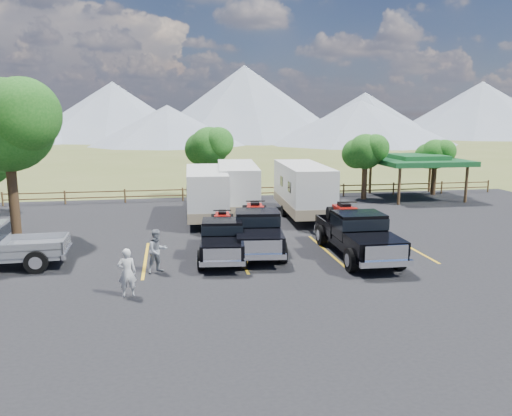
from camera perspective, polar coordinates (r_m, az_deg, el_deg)
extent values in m
plane|color=#4E5825|center=(18.64, 5.91, -8.53)|extent=(320.00, 320.00, 0.00)
cube|color=black|center=(21.40, 3.73, -5.90)|extent=(44.00, 34.00, 0.04)
cube|color=gold|center=(21.82, -12.51, -5.75)|extent=(0.12, 5.50, 0.01)
cube|color=gold|center=(21.98, -1.99, -5.38)|extent=(0.12, 5.50, 0.01)
cube|color=gold|center=(22.85, 8.03, -4.85)|extent=(0.12, 5.50, 0.01)
cube|color=gold|center=(24.35, 17.06, -4.25)|extent=(0.12, 5.50, 0.01)
cylinder|color=#302012|center=(27.30, -26.00, 1.42)|extent=(0.48, 0.48, 4.48)
sphere|color=#154C13|center=(27.03, -26.58, 8.46)|extent=(4.48, 4.48, 4.48)
sphere|color=#154C13|center=(26.00, -25.11, 9.60)|extent=(3.52, 3.52, 3.52)
cylinder|color=#302012|center=(36.96, 12.28, 3.08)|extent=(0.39, 0.39, 2.80)
sphere|color=#154C13|center=(36.75, 12.41, 6.33)|extent=(2.52, 2.52, 2.52)
sphere|color=#154C13|center=(36.52, 13.48, 6.68)|extent=(1.98, 1.98, 1.98)
sphere|color=#154C13|center=(36.94, 11.43, 6.11)|extent=(2.16, 2.16, 2.16)
cylinder|color=#302012|center=(40.48, 19.64, 3.15)|extent=(0.38, 0.38, 2.52)
sphere|color=#154C13|center=(40.29, 19.81, 5.81)|extent=(2.24, 2.24, 2.24)
sphere|color=#154C13|center=(40.17, 20.71, 6.08)|extent=(1.76, 1.76, 1.76)
sphere|color=#154C13|center=(40.39, 18.99, 5.64)|extent=(1.92, 1.92, 1.92)
cylinder|color=#302012|center=(36.33, -5.27, 3.38)|extent=(0.41, 0.41, 3.08)
sphere|color=#154C13|center=(36.11, -5.34, 7.01)|extent=(2.80, 2.80, 2.80)
sphere|color=#154C13|center=(35.65, -4.31, 7.47)|extent=(2.20, 2.20, 2.20)
sphere|color=#154C13|center=(36.52, -6.27, 6.72)|extent=(2.40, 2.40, 2.40)
cylinder|color=brown|center=(37.55, -26.99, 0.89)|extent=(0.12, 0.12, 1.00)
cylinder|color=brown|center=(36.57, -21.00, 1.11)|extent=(0.12, 0.12, 1.00)
cylinder|color=brown|center=(36.00, -14.74, 1.33)|extent=(0.12, 0.12, 1.00)
cylinder|color=brown|center=(35.88, -8.37, 1.54)|extent=(0.12, 0.12, 1.00)
cylinder|color=brown|center=(36.20, -2.02, 1.73)|extent=(0.12, 0.12, 1.00)
cylinder|color=brown|center=(36.95, 4.13, 1.89)|extent=(0.12, 0.12, 1.00)
cylinder|color=brown|center=(38.11, 9.98, 2.02)|extent=(0.12, 0.12, 1.00)
cylinder|color=brown|center=(39.64, 15.44, 2.13)|extent=(0.12, 0.12, 1.00)
cylinder|color=brown|center=(41.50, 20.44, 2.20)|extent=(0.12, 0.12, 1.00)
cylinder|color=brown|center=(43.65, 24.99, 2.26)|extent=(0.12, 0.12, 1.00)
cube|color=brown|center=(36.53, 1.09, 1.73)|extent=(36.00, 0.06, 0.08)
cube|color=brown|center=(36.47, 1.09, 2.35)|extent=(36.00, 0.06, 0.08)
cylinder|color=brown|center=(35.31, 16.05, 2.40)|extent=(0.20, 0.20, 2.60)
cylinder|color=brown|center=(39.83, 12.93, 3.44)|extent=(0.20, 0.20, 2.60)
cylinder|color=brown|center=(37.76, 22.90, 2.49)|extent=(0.20, 0.20, 2.60)
cylinder|color=brown|center=(42.01, 19.24, 3.48)|extent=(0.20, 0.20, 2.60)
cube|color=#175126|center=(38.49, 17.90, 5.13)|extent=(6.20, 6.20, 0.35)
cube|color=#175126|center=(38.47, 17.93, 5.57)|extent=(3.50, 3.50, 0.35)
cone|color=gray|center=(129.60, -15.98, 10.63)|extent=(44.00, 44.00, 14.00)
cone|color=gray|center=(126.38, -1.32, 11.95)|extent=(52.00, 52.00, 18.00)
cone|color=gray|center=(141.20, 12.31, 10.36)|extent=(40.00, 40.00, 12.00)
cone|color=gray|center=(152.70, 24.30, 10.24)|extent=(50.00, 50.00, 15.00)
cone|color=gray|center=(103.95, -10.09, 9.32)|extent=(32.00, 32.00, 8.00)
cone|color=gray|center=(108.53, 11.84, 9.57)|extent=(40.00, 40.00, 9.00)
cube|color=black|center=(21.58, -3.86, -4.15)|extent=(2.19, 5.25, 0.32)
cube|color=black|center=(19.83, -3.88, -4.49)|extent=(1.88, 1.79, 0.45)
cube|color=black|center=(21.32, -3.88, -2.55)|extent=(1.83, 1.57, 0.90)
cube|color=black|center=(21.29, -3.88, -2.20)|extent=(1.87, 1.63, 0.40)
cube|color=black|center=(23.08, -3.85, -2.54)|extent=(1.94, 2.32, 0.49)
cube|color=white|center=(18.96, -3.89, -5.34)|extent=(1.43, 0.23, 0.49)
cube|color=white|center=(19.01, -3.88, -6.38)|extent=(1.76, 0.35, 0.20)
cube|color=white|center=(24.20, -3.84, -2.65)|extent=(1.76, 0.33, 0.20)
cylinder|color=black|center=(19.94, -6.30, -5.92)|extent=(0.35, 0.83, 0.81)
cylinder|color=black|center=(19.92, -1.43, -5.87)|extent=(0.35, 0.83, 0.81)
cylinder|color=black|center=(23.35, -5.91, -3.45)|extent=(0.35, 0.83, 0.81)
cylinder|color=black|center=(23.34, -1.77, -3.40)|extent=(0.35, 0.83, 0.81)
cube|color=maroon|center=(22.95, -3.87, -1.07)|extent=(0.75, 1.23, 0.31)
cube|color=black|center=(22.91, -3.88, -0.52)|extent=(0.43, 0.71, 0.16)
cube|color=maroon|center=(22.45, -3.88, -1.10)|extent=(0.75, 0.39, 0.20)
cylinder|color=black|center=(22.48, -3.89, -0.28)|extent=(0.81, 0.14, 0.05)
cylinder|color=black|center=(22.51, -4.90, -1.79)|extent=(0.29, 0.52, 0.50)
cylinder|color=black|center=(22.51, -2.84, -1.76)|extent=(0.29, 0.52, 0.50)
cylinder|color=black|center=(23.48, -4.85, -1.27)|extent=(0.29, 0.52, 0.50)
cylinder|color=black|center=(23.47, -2.88, -1.25)|extent=(0.29, 0.52, 0.50)
cube|color=black|center=(22.51, 0.13, -3.32)|extent=(2.50, 5.91, 0.36)
cube|color=black|center=(20.55, 0.45, -3.61)|extent=(2.13, 2.02, 0.50)
cube|color=black|center=(22.23, 0.15, -1.58)|extent=(2.06, 1.78, 1.01)
cube|color=black|center=(22.20, 0.15, -1.20)|extent=(2.11, 1.84, 0.45)
cube|color=black|center=(24.21, -0.13, -1.65)|extent=(2.19, 2.62, 0.55)
cube|color=white|center=(19.57, 0.65, -4.49)|extent=(1.61, 0.26, 0.55)
cube|color=white|center=(19.62, 0.66, -5.62)|extent=(1.98, 0.41, 0.22)
cube|color=white|center=(25.46, -0.28, -1.82)|extent=(1.98, 0.39, 0.22)
cylinder|color=black|center=(20.60, -2.18, -5.18)|extent=(0.40, 0.93, 0.91)
cylinder|color=black|center=(20.72, 3.08, -5.09)|extent=(0.40, 0.93, 0.91)
cylinder|color=black|center=(24.45, -2.37, -2.64)|extent=(0.40, 0.93, 0.91)
cylinder|color=black|center=(24.55, 2.05, -2.58)|extent=(0.40, 0.93, 0.91)
cube|color=maroon|center=(24.07, -0.13, -0.08)|extent=(0.85, 1.38, 0.35)
cube|color=black|center=(24.03, -0.13, 0.51)|extent=(0.49, 0.80, 0.18)
cube|color=maroon|center=(23.51, -0.06, -0.08)|extent=(0.84, 0.44, 0.22)
cylinder|color=black|center=(23.55, -0.07, 0.80)|extent=(0.91, 0.16, 0.06)
cylinder|color=black|center=(23.55, -1.15, -0.82)|extent=(0.32, 0.59, 0.56)
cylinder|color=black|center=(23.60, 1.04, -0.79)|extent=(0.32, 0.59, 0.56)
cylinder|color=black|center=(24.63, -1.25, -0.31)|extent=(0.32, 0.59, 0.56)
cylinder|color=black|center=(24.68, 0.85, -0.28)|extent=(0.32, 0.59, 0.56)
cube|color=black|center=(22.07, 11.49, -3.74)|extent=(2.07, 6.04, 0.38)
cube|color=black|center=(20.15, 13.49, -4.06)|extent=(2.06, 1.94, 0.53)
cube|color=black|center=(21.78, 11.67, -1.89)|extent=(2.01, 1.69, 1.05)
cube|color=black|center=(21.75, 11.69, -1.48)|extent=(2.06, 1.75, 0.47)
cube|color=black|center=(23.74, 9.95, -1.96)|extent=(2.08, 2.57, 0.58)
cube|color=white|center=(19.21, 14.68, -5.00)|extent=(1.69, 0.12, 0.58)
cube|color=white|center=(19.26, 14.70, -6.20)|extent=(2.07, 0.23, 0.23)
cube|color=white|center=(24.99, 9.01, -2.12)|extent=(2.07, 0.21, 0.23)
cylinder|color=black|center=(19.90, 10.83, -5.87)|extent=(0.34, 0.95, 0.95)
cylinder|color=black|center=(20.63, 16.05, -5.51)|extent=(0.34, 0.95, 0.95)
cylinder|color=black|center=(23.73, 7.50, -3.08)|extent=(0.34, 0.95, 0.95)
cylinder|color=black|center=(24.35, 11.99, -2.87)|extent=(0.34, 0.95, 0.95)
cube|color=maroon|center=(23.60, 10.01, -0.27)|extent=(0.77, 1.38, 0.37)
cube|color=black|center=(23.55, 10.03, 0.36)|extent=(0.44, 0.80, 0.19)
cube|color=maroon|center=(23.04, 10.47, -0.28)|extent=(0.85, 0.39, 0.23)
cylinder|color=black|center=(23.07, 10.42, 0.66)|extent=(0.95, 0.08, 0.06)
cylinder|color=black|center=(22.95, 9.33, -1.09)|extent=(0.29, 0.60, 0.59)
cylinder|color=black|center=(23.26, 11.55, -1.01)|extent=(0.29, 0.60, 0.59)
cylinder|color=black|center=(24.04, 8.48, -0.54)|extent=(0.29, 0.60, 0.59)
cylinder|color=black|center=(24.33, 10.62, -0.47)|extent=(0.29, 0.60, 0.59)
cube|color=silver|center=(28.97, -5.71, 1.99)|extent=(2.46, 6.92, 2.46)
cube|color=gray|center=(29.13, -5.68, 0.12)|extent=(2.48, 6.95, 0.55)
cube|color=black|center=(27.23, -7.92, 1.91)|extent=(0.05, 0.82, 0.55)
cube|color=black|center=(27.31, -3.28, 2.02)|extent=(0.05, 0.82, 0.55)
cylinder|color=black|center=(29.47, -7.68, -0.70)|extent=(0.25, 0.65, 0.64)
cylinder|color=black|center=(29.54, -3.69, -0.60)|extent=(0.25, 0.65, 0.64)
cube|color=black|center=(25.05, -5.32, -2.35)|extent=(0.17, 1.64, 0.09)
cube|color=silver|center=(30.66, -2.15, 2.63)|extent=(2.88, 7.27, 2.55)
cube|color=gray|center=(30.81, -2.13, 0.80)|extent=(2.91, 7.31, 0.57)
cube|color=black|center=(28.84, -4.26, 2.61)|extent=(0.09, 0.85, 0.57)
cube|color=black|center=(28.95, 0.29, 2.67)|extent=(0.09, 0.85, 0.57)
cylinder|color=black|center=(31.15, -4.11, 0.00)|extent=(0.29, 0.68, 0.66)
cylinder|color=black|center=(31.24, -0.20, 0.07)|extent=(0.29, 0.68, 0.66)
cube|color=black|center=(26.56, -1.67, -1.52)|extent=(0.26, 1.71, 0.09)
cube|color=silver|center=(29.80, 5.39, 2.45)|extent=(2.69, 7.38, 2.62)
cube|color=gray|center=(29.96, 5.36, 0.52)|extent=(2.72, 7.42, 0.58)
cube|color=black|center=(27.76, 3.83, 2.42)|extent=(0.06, 0.87, 0.58)
cube|color=black|center=(28.29, 8.51, 2.48)|extent=(0.06, 0.87, 0.58)
cylinder|color=black|center=(30.11, 3.19, -0.34)|extent=(0.28, 0.69, 0.68)
cylinder|color=black|center=(30.57, 7.23, -0.24)|extent=(0.28, 0.69, 0.68)
cube|color=black|center=(25.72, 7.48, -1.98)|extent=(0.20, 1.75, 0.10)
cube|color=#94969C|center=(22.00, -23.89, -3.87)|extent=(2.45, 1.99, 0.55)
cube|color=white|center=(21.86, -20.76, -4.64)|extent=(0.23, 1.95, 0.22)
cylinder|color=black|center=(22.95, -22.90, -4.38)|extent=(0.90, 0.33, 0.89)
cylinder|color=black|center=(21.19, -23.83, -5.67)|extent=(0.90, 0.33, 0.89)
imported|color=#BEBEBE|center=(17.44, -14.53, -7.15)|extent=(0.66, 0.47, 1.68)
imported|color=gray|center=(19.80, -11.20, -4.83)|extent=(1.04, 0.97, 1.71)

